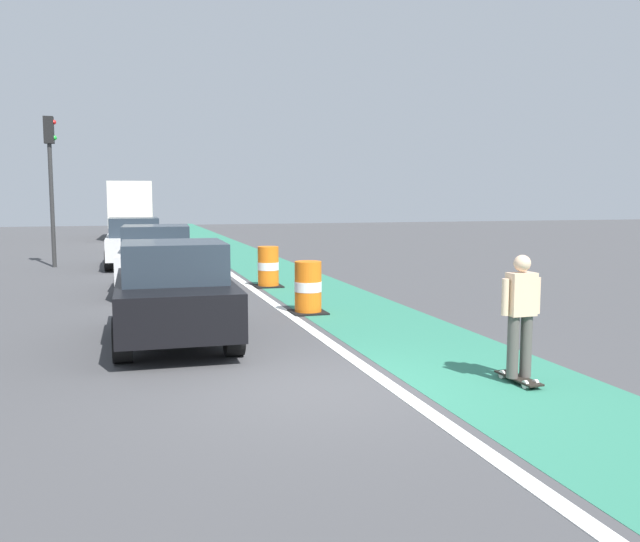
% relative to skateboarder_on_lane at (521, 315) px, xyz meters
% --- Properties ---
extents(ground_plane, '(100.00, 100.00, 0.00)m').
position_rel_skateboarder_on_lane_xyz_m(ground_plane, '(-2.56, 0.56, -0.91)').
color(ground_plane, '#424244').
extents(bike_lane_strip, '(2.50, 80.00, 0.01)m').
position_rel_skateboarder_on_lane_xyz_m(bike_lane_strip, '(-0.16, 12.56, -0.91)').
color(bike_lane_strip, '#2D755B').
rests_on(bike_lane_strip, ground).
extents(lane_divider_stripe, '(0.20, 80.00, 0.01)m').
position_rel_skateboarder_on_lane_xyz_m(lane_divider_stripe, '(-1.66, 12.56, -0.91)').
color(lane_divider_stripe, silver).
rests_on(lane_divider_stripe, ground).
extents(skateboarder_on_lane, '(0.57, 0.81, 1.69)m').
position_rel_skateboarder_on_lane_xyz_m(skateboarder_on_lane, '(0.00, 0.00, 0.00)').
color(skateboarder_on_lane, black).
rests_on(skateboarder_on_lane, ground).
extents(parked_sedan_nearest, '(1.98, 4.14, 1.70)m').
position_rel_skateboarder_on_lane_xyz_m(parked_sedan_nearest, '(-4.13, 3.81, -0.08)').
color(parked_sedan_nearest, black).
rests_on(parked_sedan_nearest, ground).
extents(parked_sedan_second, '(2.11, 4.20, 1.70)m').
position_rel_skateboarder_on_lane_xyz_m(parked_sedan_second, '(-4.08, 10.17, -0.08)').
color(parked_sedan_second, silver).
rests_on(parked_sedan_second, ground).
extents(parked_sedan_third, '(1.96, 4.12, 1.70)m').
position_rel_skateboarder_on_lane_xyz_m(parked_sedan_third, '(-4.50, 16.52, -0.08)').
color(parked_sedan_third, silver).
rests_on(parked_sedan_third, ground).
extents(traffic_barrel_front, '(0.73, 0.73, 1.09)m').
position_rel_skateboarder_on_lane_xyz_m(traffic_barrel_front, '(-1.23, 5.88, -0.38)').
color(traffic_barrel_front, orange).
rests_on(traffic_barrel_front, ground).
extents(traffic_barrel_mid, '(0.73, 0.73, 1.09)m').
position_rel_skateboarder_on_lane_xyz_m(traffic_barrel_mid, '(-1.16, 10.14, -0.38)').
color(traffic_barrel_mid, orange).
rests_on(traffic_barrel_mid, ground).
extents(delivery_truck_down_block, '(2.66, 7.70, 3.23)m').
position_rel_skateboarder_on_lane_xyz_m(delivery_truck_down_block, '(-4.26, 33.28, 0.94)').
color(delivery_truck_down_block, silver).
rests_on(delivery_truck_down_block, ground).
extents(traffic_light_corner, '(0.41, 0.32, 5.10)m').
position_rel_skateboarder_on_lane_xyz_m(traffic_light_corner, '(-7.15, 17.19, 2.59)').
color(traffic_light_corner, '#2D2D2D').
rests_on(traffic_light_corner, ground).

